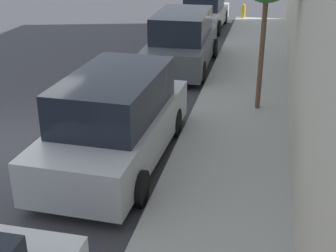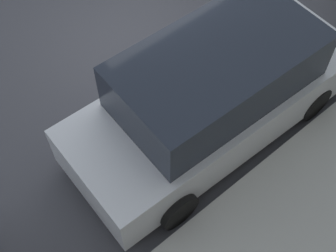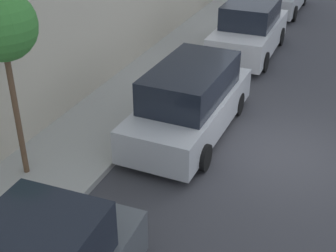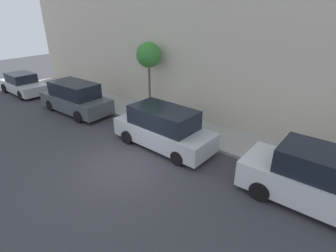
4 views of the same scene
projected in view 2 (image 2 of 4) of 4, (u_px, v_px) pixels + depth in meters
ground_plane at (132, 44)px, 9.12m from camera, size 60.00×60.00×0.00m
sidewalk at (323, 216)px, 7.05m from camera, size 2.44×32.00×0.15m
parked_minivan_third at (215, 94)px, 7.27m from camera, size 2.04×4.95×1.90m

